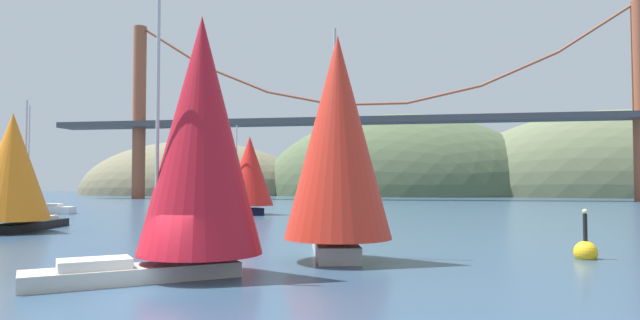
% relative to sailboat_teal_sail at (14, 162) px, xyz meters
% --- Properties ---
extents(ground_plane, '(360.00, 360.00, 0.00)m').
position_rel_sailboat_teal_sail_xyz_m(ground_plane, '(36.57, -39.17, -6.01)').
color(ground_plane, '#2D4760').
extents(headland_left, '(68.07, 44.00, 30.94)m').
position_rel_sailboat_teal_sail_xyz_m(headland_left, '(-18.43, 95.83, -6.01)').
color(headland_left, '#6B664C').
rests_on(headland_left, ground_plane).
extents(headland_center, '(77.77, 44.00, 44.36)m').
position_rel_sailboat_teal_sail_xyz_m(headland_center, '(41.57, 95.83, -6.01)').
color(headland_center, '#4C5B3D').
rests_on(headland_center, ground_plane).
extents(headland_right, '(87.92, 44.00, 44.26)m').
position_rel_sailboat_teal_sail_xyz_m(headland_right, '(96.57, 95.83, -6.01)').
color(headland_right, '#5B6647').
rests_on(headland_right, ground_plane).
extents(suspension_bridge, '(137.56, 6.00, 38.14)m').
position_rel_sailboat_teal_sail_xyz_m(suspension_bridge, '(36.57, 55.83, 11.35)').
color(suspension_bridge, brown).
rests_on(suspension_bridge, ground_plane).
extents(sailboat_teal_sail, '(9.93, 5.77, 12.50)m').
position_rel_sailboat_teal_sail_xyz_m(sailboat_teal_sail, '(0.00, 0.00, 0.00)').
color(sailboat_teal_sail, white).
rests_on(sailboat_teal_sail, ground_plane).
extents(sailboat_orange_sail, '(6.13, 9.94, 9.93)m').
position_rel_sailboat_teal_sail_xyz_m(sailboat_orange_sail, '(16.64, -20.73, -1.43)').
color(sailboat_orange_sail, black).
rests_on(sailboat_orange_sail, ground_plane).
extents(sailboat_crimson_sail, '(9.00, 8.03, 11.02)m').
position_rel_sailboat_teal_sail_xyz_m(sailboat_crimson_sail, '(37.21, -36.12, -0.63)').
color(sailboat_crimson_sail, '#B7B2A8').
rests_on(sailboat_crimson_sail, ground_plane).
extents(sailboat_scarlet_sail, '(5.98, 9.38, 11.38)m').
position_rel_sailboat_teal_sail_xyz_m(sailboat_scarlet_sail, '(42.03, -31.10, -0.45)').
color(sailboat_scarlet_sail, '#B7B2A8').
rests_on(sailboat_scarlet_sail, ground_plane).
extents(sailboat_red_spinnaker, '(8.92, 8.67, 9.99)m').
position_rel_sailboat_teal_sail_xyz_m(sailboat_red_spinnaker, '(27.07, 3.23, -1.32)').
color(sailboat_red_spinnaker, '#191E4C').
rests_on(sailboat_red_spinnaker, ground_plane).
extents(channel_buoy, '(1.10, 1.10, 2.64)m').
position_rel_sailboat_teal_sail_xyz_m(channel_buoy, '(53.65, -28.22, -5.64)').
color(channel_buoy, gold).
rests_on(channel_buoy, ground_plane).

